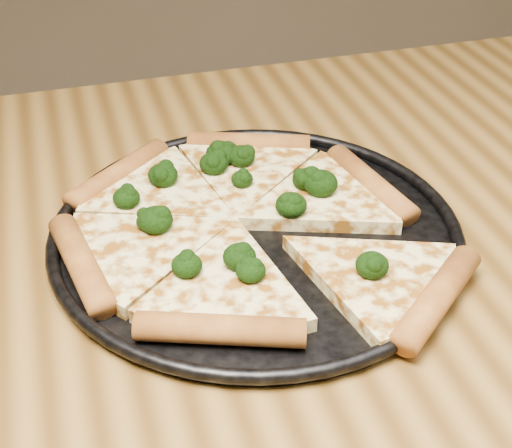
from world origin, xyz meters
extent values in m
cube|color=brown|center=(0.00, 0.00, 0.73)|extent=(1.20, 0.90, 0.04)
cube|color=brown|center=(0.54, 0.39, 0.35)|extent=(0.06, 0.06, 0.71)
cylinder|color=black|center=(0.08, 0.09, 0.75)|extent=(0.35, 0.35, 0.01)
torus|color=black|center=(0.08, 0.09, 0.76)|extent=(0.36, 0.36, 0.01)
cylinder|color=#AB682A|center=(0.20, 0.12, 0.77)|extent=(0.05, 0.13, 0.02)
cylinder|color=#AB682A|center=(0.11, 0.23, 0.77)|extent=(0.13, 0.07, 0.02)
cylinder|color=#AB682A|center=(-0.02, 0.20, 0.77)|extent=(0.11, 0.10, 0.02)
cylinder|color=#AB682A|center=(-0.07, 0.07, 0.77)|extent=(0.05, 0.13, 0.02)
cylinder|color=#AB682A|center=(0.02, -0.04, 0.77)|extent=(0.13, 0.07, 0.02)
cylinder|color=#AB682A|center=(0.18, -0.05, 0.77)|extent=(0.11, 0.10, 0.02)
ellipsoid|color=black|center=(0.01, 0.17, 0.78)|extent=(0.03, 0.03, 0.02)
ellipsoid|color=black|center=(0.01, 0.03, 0.78)|extent=(0.02, 0.02, 0.02)
ellipsoid|color=black|center=(0.15, -0.01, 0.78)|extent=(0.03, 0.03, 0.02)
ellipsoid|color=black|center=(0.08, 0.20, 0.78)|extent=(0.02, 0.02, 0.02)
ellipsoid|color=black|center=(0.06, 0.18, 0.78)|extent=(0.03, 0.03, 0.02)
ellipsoid|color=black|center=(0.09, 0.19, 0.78)|extent=(0.03, 0.03, 0.02)
ellipsoid|color=black|center=(-0.01, 0.10, 0.78)|extent=(0.02, 0.02, 0.02)
ellipsoid|color=black|center=(0.15, 0.12, 0.78)|extent=(0.03, 0.03, 0.02)
ellipsoid|color=black|center=(-0.01, 0.10, 0.78)|extent=(0.03, 0.03, 0.02)
ellipsoid|color=black|center=(0.08, 0.15, 0.77)|extent=(0.02, 0.02, 0.02)
ellipsoid|color=black|center=(0.05, 0.01, 0.78)|extent=(0.02, 0.02, 0.02)
ellipsoid|color=black|center=(-0.02, 0.14, 0.78)|extent=(0.02, 0.02, 0.02)
ellipsoid|color=black|center=(0.11, 0.09, 0.78)|extent=(0.03, 0.03, 0.02)
ellipsoid|color=black|center=(0.05, 0.03, 0.78)|extent=(0.03, 0.03, 0.02)
ellipsoid|color=black|center=(0.14, 0.13, 0.78)|extent=(0.03, 0.03, 0.02)
ellipsoid|color=black|center=(0.08, 0.19, 0.78)|extent=(0.03, 0.03, 0.02)
camera|label=1|loc=(-0.07, -0.43, 1.14)|focal=52.74mm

